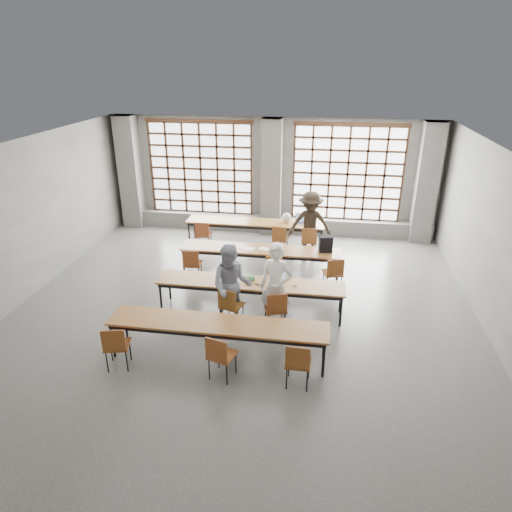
{
  "coord_description": "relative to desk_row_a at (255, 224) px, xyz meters",
  "views": [
    {
      "loc": [
        1.61,
        -8.24,
        5.14
      ],
      "look_at": [
        0.27,
        0.4,
        1.29
      ],
      "focal_mm": 32.0,
      "sensor_mm": 36.0,
      "label": 1
    }
  ],
  "objects": [
    {
      "name": "student_male",
      "position": [
        1.1,
        -4.32,
        0.25
      ],
      "size": [
        0.75,
        0.57,
        1.84
      ],
      "primitive_type": "imported",
      "rotation": [
        0.0,
        0.0,
        -0.21
      ],
      "color": "white",
      "rests_on": "floor"
    },
    {
      "name": "chair_mid_centre",
      "position": [
        0.86,
        -2.6,
        -0.13
      ],
      "size": [
        0.48,
        0.49,
        0.88
      ],
      "color": "brown",
      "rests_on": "floor"
    },
    {
      "name": "window_right",
      "position": [
        2.58,
        1.33,
        1.24
      ],
      "size": [
        3.32,
        0.12,
        3.0
      ],
      "color": "white",
      "rests_on": "wall_back"
    },
    {
      "name": "student_female",
      "position": [
        0.2,
        -4.32,
        0.21
      ],
      "size": [
        0.89,
        0.72,
        1.75
      ],
      "primitive_type": "imported",
      "rotation": [
        0.0,
        0.0,
        0.06
      ],
      "color": "#172346",
      "rests_on": "floor"
    },
    {
      "name": "desk_row_c",
      "position": [
        0.5,
        -3.82,
        0.0
      ],
      "size": [
        4.0,
        0.7,
        0.73
      ],
      "color": "brown",
      "rests_on": "floor"
    },
    {
      "name": "laptop_front",
      "position": [
        1.05,
        -3.71,
        0.13
      ],
      "size": [
        0.39,
        0.34,
        0.26
      ],
      "color": "#BCBCC2",
      "rests_on": "desk_row_c"
    },
    {
      "name": "student_back",
      "position": [
        1.6,
        -0.5,
        0.25
      ],
      "size": [
        1.24,
        0.79,
        1.82
      ],
      "primitive_type": "imported",
      "rotation": [
        0.0,
        0.0,
        0.1
      ],
      "color": "black",
      "rests_on": "floor"
    },
    {
      "name": "wall_right",
      "position": [
        5.33,
        -4.1,
        1.09
      ],
      "size": [
        0.0,
        11.0,
        11.0
      ],
      "primitive_type": "plane",
      "rotation": [
        1.57,
        0.0,
        -1.57
      ],
      "color": "#5C5C5A",
      "rests_on": "floor"
    },
    {
      "name": "desk_row_d",
      "position": [
        0.18,
        -5.5,
        0.0
      ],
      "size": [
        4.0,
        0.7,
        0.73
      ],
      "color": "brown",
      "rests_on": "floor"
    },
    {
      "name": "chair_near_left",
      "position": [
        -1.5,
        -6.13,
        -0.13
      ],
      "size": [
        0.51,
        0.51,
        0.88
      ],
      "color": "brown",
      "rests_on": "floor"
    },
    {
      "name": "chair_back_mid",
      "position": [
        0.79,
        -0.63,
        -0.13
      ],
      "size": [
        0.46,
        0.47,
        0.88
      ],
      "color": "brown",
      "rests_on": "floor"
    },
    {
      "name": "laptop_back",
      "position": [
        1.34,
        0.11,
        0.13
      ],
      "size": [
        0.41,
        0.36,
        0.26
      ],
      "color": "silver",
      "rests_on": "desk_row_a"
    },
    {
      "name": "window_left",
      "position": [
        -1.92,
        1.33,
        1.24
      ],
      "size": [
        3.32,
        0.12,
        3.0
      ],
      "color": "white",
      "rests_on": "wall_back"
    },
    {
      "name": "sill_ledge",
      "position": [
        0.33,
        1.2,
        -0.41
      ],
      "size": [
        9.8,
        0.35,
        0.5
      ],
      "primitive_type": "cube",
      "color": "#565654",
      "rests_on": "floor"
    },
    {
      "name": "plastic_bag",
      "position": [
        0.9,
        0.05,
        0.21
      ],
      "size": [
        0.3,
        0.26,
        0.29
      ],
      "primitive_type": "ellipsoid",
      "rotation": [
        0.0,
        0.0,
        0.22
      ],
      "color": "silver",
      "rests_on": "desk_row_a"
    },
    {
      "name": "paper_sheet_b",
      "position": [
        0.14,
        -2.02,
        0.07
      ],
      "size": [
        0.35,
        0.29,
        0.0
      ],
      "primitive_type": "cube",
      "rotation": [
        0.0,
        0.0,
        -0.31
      ],
      "color": "white",
      "rests_on": "desk_row_b"
    },
    {
      "name": "green_box",
      "position": [
        0.45,
        -3.74,
        0.11
      ],
      "size": [
        0.26,
        0.12,
        0.09
      ],
      "primitive_type": "cube",
      "rotation": [
        0.0,
        0.0,
        0.1
      ],
      "color": "#2B8537",
      "rests_on": "desk_row_c"
    },
    {
      "name": "column_left",
      "position": [
        -4.17,
        1.12,
        1.09
      ],
      "size": [
        0.6,
        0.55,
        3.5
      ],
      "primitive_type": "cube",
      "color": "#565654",
      "rests_on": "floor"
    },
    {
      "name": "column_mid",
      "position": [
        0.33,
        1.12,
        1.09
      ],
      "size": [
        0.6,
        0.55,
        3.5
      ],
      "primitive_type": "cube",
      "color": "#565654",
      "rests_on": "floor"
    },
    {
      "name": "chair_mid_right",
      "position": [
        2.26,
        -2.6,
        -0.13
      ],
      "size": [
        0.52,
        0.52,
        0.88
      ],
      "color": "brown",
      "rests_on": "floor"
    },
    {
      "name": "mouse",
      "position": [
        1.45,
        -3.84,
        0.08
      ],
      "size": [
        0.11,
        0.09,
        0.04
      ],
      "primitive_type": "ellipsoid",
      "rotation": [
        0.0,
        0.0,
        0.33
      ],
      "color": "white",
      "rests_on": "desk_row_c"
    },
    {
      "name": "chair_near_mid",
      "position": [
        0.36,
        -6.13,
        -0.13
      ],
      "size": [
        0.52,
        0.52,
        0.88
      ],
      "color": "brown",
      "rests_on": "floor"
    },
    {
      "name": "column_right",
      "position": [
        4.83,
        1.12,
        1.09
      ],
      "size": [
        0.6,
        0.55,
        3.5
      ],
      "primitive_type": "cube",
      "color": "#565654",
      "rests_on": "floor"
    },
    {
      "name": "chair_back_right",
      "position": [
        1.6,
        -0.63,
        -0.13
      ],
      "size": [
        0.43,
        0.43,
        0.88
      ],
      "color": "brown",
      "rests_on": "floor"
    },
    {
      "name": "desk_row_a",
      "position": [
        0.0,
        0.0,
        0.0
      ],
      "size": [
        4.0,
        0.7,
        0.73
      ],
      "color": "brown",
      "rests_on": "floor"
    },
    {
      "name": "wall_front",
      "position": [
        0.33,
        -9.6,
        1.09
      ],
      "size": [
        10.0,
        0.0,
        10.0
      ],
      "primitive_type": "plane",
      "rotation": [
        -1.57,
        0.0,
        0.0
      ],
      "color": "#5C5C5A",
      "rests_on": "floor"
    },
    {
      "name": "phone",
      "position": [
        0.68,
        -3.92,
        0.07
      ],
      "size": [
        0.14,
        0.11,
        0.01
      ],
      "primitive_type": "cube",
      "rotation": [
        0.0,
        0.0,
        -0.4
      ],
      "color": "black",
      "rests_on": "desk_row_c"
    },
    {
      "name": "chair_front_left",
      "position": [
        0.17,
        -4.44,
        -0.13
      ],
      "size": [
        0.53,
        0.53,
        0.88
      ],
      "color": "brown",
      "rests_on": "floor"
    },
    {
      "name": "wall_left",
      "position": [
        -4.67,
        -4.1,
        1.09
      ],
      "size": [
        0.0,
        11.0,
        11.0
      ],
      "primitive_type": "plane",
      "rotation": [
        1.57,
        0.0,
        1.57
      ],
      "color": "#5C5C5A",
      "rests_on": "floor"
    },
    {
      "name": "chair_mid_left",
      "position": [
        -1.15,
        -2.6,
        -0.13
      ],
      "size": [
        0.45,
        0.45,
        0.88
      ],
      "color": "maroon",
      "rests_on": "floor"
    },
    {
      "name": "backpack",
      "position": [
        2.04,
        -1.92,
        0.27
      ],
      "size": [
        0.35,
        0.26,
        0.4
      ],
      "primitive_type": "cube",
      "rotation": [
        0.0,
        0.0,
        0.19
      ],
      "color": "black",
      "rests_on": "desk_row_b"
    },
    {
      "name": "chair_near_right",
      "position": [
        1.68,
        -6.13,
        -0.13
      ],
      "size": [
        0.43,
        0.44,
        0.88
      ],
      "color": "brown",
      "rests_on": "floor"
    },
    {
      "name": "chair_front_right",
      "position": [
        1.12,
        -4.44,
        -0.13
      ],
      "size": [
        0.52,
        0.53,
        0.88
      ],
      "color": "brown",
      "rests_on": "floor"
    },
    {
      "name": "floor",
      "position": [
        0.33,
        -4.1,
        -0.66
      ],
      "size": [
        11.0,
        11.0,
        0.0
      ],
      "primitive_type": "plane",
      "color": "#51514E",
      "rests_on": "ground"
    },
    {
      "name": "paper_sheet_a",
      "position": [
        -0.16,
        -1.92,
        0.07
      ],
      "size": [
        0.3,
        0.21,
        0.0
      ],
      "primitive_type": "cube",
      "rotation": [
        0.0,
        0.0,
        0.01
      ],
      "color": "white",
      "rests_on": "desk_row_b"
    },
    {
      "name": "wall_back",
      "position": [
        0.33,
        1.4,
        1.09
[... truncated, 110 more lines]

